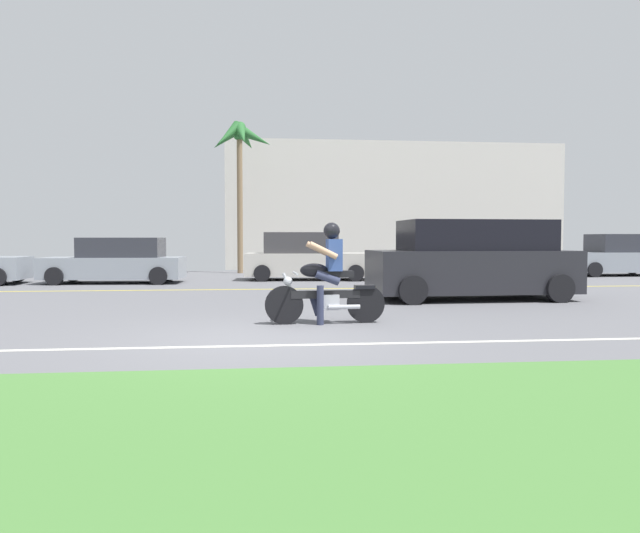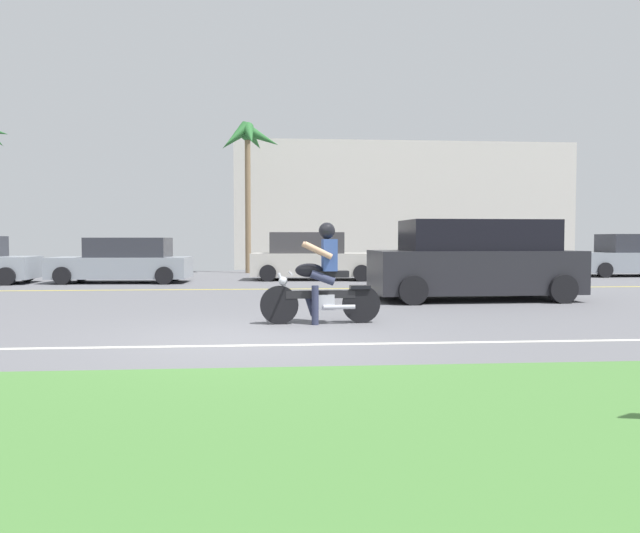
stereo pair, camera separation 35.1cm
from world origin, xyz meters
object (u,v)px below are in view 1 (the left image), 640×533
suv_nearby (472,261)px  palm_tree_0 (239,146)px  parked_car_2 (307,258)px  parked_car_3 (460,258)px  motorcyclist (326,281)px  parked_car_4 (616,256)px  parked_car_1 (116,262)px

suv_nearby → palm_tree_0: (-5.76, 11.32, 4.36)m
parked_car_2 → parked_car_3: parked_car_2 is taller
motorcyclist → parked_car_4: (12.75, 11.80, 0.03)m
parked_car_2 → palm_tree_0: size_ratio=0.71×
suv_nearby → parked_car_4: suv_nearby is taller
parked_car_3 → parked_car_1: bearing=-170.5°
parked_car_4 → parked_car_1: bearing=-173.7°
motorcyclist → parked_car_3: motorcyclist is taller
parked_car_4 → suv_nearby: bearing=-137.3°
parked_car_2 → parked_car_4: size_ratio=1.20×
parked_car_1 → parked_car_4: 18.53m
suv_nearby → palm_tree_0: bearing=117.0°
parked_car_3 → parked_car_2: bearing=-168.9°
suv_nearby → parked_car_3: 8.57m
parked_car_2 → parked_car_1: bearing=-172.0°
motorcyclist → suv_nearby: (3.90, 3.63, 0.19)m
motorcyclist → suv_nearby: size_ratio=0.41×
parked_car_1 → parked_car_2: (6.22, 0.87, 0.08)m
parked_car_4 → palm_tree_0: palm_tree_0 is taller
suv_nearby → parked_car_4: (8.85, 8.18, -0.16)m
parked_car_3 → parked_car_4: size_ratio=1.20×
suv_nearby → parked_car_3: suv_nearby is taller
parked_car_2 → parked_car_4: 12.25m
parked_car_1 → parked_car_2: 6.28m
parked_car_4 → palm_tree_0: bearing=167.9°
parked_car_2 → parked_car_4: parked_car_2 is taller
parked_car_1 → palm_tree_0: (3.81, 5.18, 4.58)m
suv_nearby → parked_car_1: size_ratio=1.11×
suv_nearby → parked_car_1: bearing=147.3°
parked_car_3 → parked_car_4: bearing=0.0°
suv_nearby → parked_car_1: (-9.57, 6.14, -0.22)m
motorcyclist → suv_nearby: 5.33m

